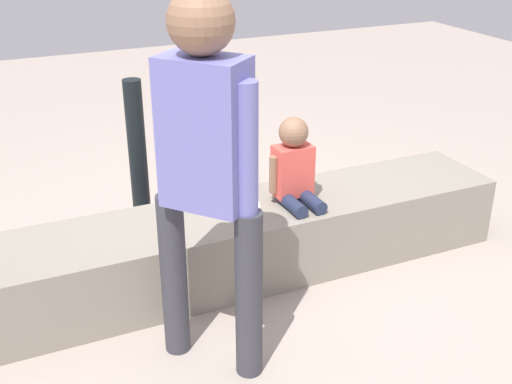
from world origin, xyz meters
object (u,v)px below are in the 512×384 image
Objects in this scene: cake_plate at (241,205)px; water_bottle_far_side at (300,170)px; water_bottle_near_gift at (36,256)px; handbag_black_leather at (226,170)px; child_seated at (294,166)px; party_cup_red at (329,187)px; adult_standing at (206,158)px; gift_bag at (212,210)px.

water_bottle_far_side is at bearing 48.01° from cake_plate.
handbag_black_leather reaches higher than water_bottle_near_gift.
child_seated reaches higher than party_cup_red.
cake_plate is at bearing -24.03° from water_bottle_near_gift.
party_cup_red is (1.39, 1.34, -0.95)m from adult_standing.
handbag_black_leather is (-0.53, 0.18, 0.02)m from water_bottle_far_side.
gift_bag is at bearing 69.60° from adult_standing.
child_seated is 1.32m from handbag_black_leather.
water_bottle_far_side is (1.96, 0.53, -0.01)m from water_bottle_near_gift.
gift_bag is 1.10m from water_bottle_near_gift.
child_seated is 1.52× the size of handbag_black_leather.
water_bottle_far_side is at bearing 51.33° from adult_standing.
gift_bag is (-0.27, 0.60, -0.48)m from child_seated.
cake_plate is (0.41, 0.64, -0.58)m from adult_standing.
gift_bag is at bearing 4.39° from water_bottle_near_gift.
cake_plate is at bearing -131.99° from water_bottle_far_side.
cake_plate reaches higher than water_bottle_far_side.
gift_bag reaches higher than party_cup_red.
party_cup_red is at bearing 6.26° from water_bottle_near_gift.
cake_plate is 1.13× the size of water_bottle_far_side.
party_cup_red is at bearing 8.40° from gift_bag.
handbag_black_leather reaches higher than gift_bag.
adult_standing is 7.43× the size of cake_plate.
cake_plate is 0.70× the size of handbag_black_leather.
adult_standing is 1.57m from water_bottle_near_gift.
water_bottle_near_gift is 1.60m from handbag_black_leather.
adult_standing is 2.29m from water_bottle_far_side.
handbag_black_leather is (0.07, 1.22, -0.51)m from child_seated.
adult_standing reaches higher than handbag_black_leather.
handbag_black_leather reaches higher than water_bottle_far_side.
water_bottle_near_gift is (-1.37, 0.51, -0.51)m from child_seated.
gift_bag is at bearing -153.02° from water_bottle_far_side.
child_seated reaches higher than handbag_black_leather.
party_cup_red is (0.98, 0.70, -0.37)m from cake_plate.
water_bottle_near_gift is at bearing -164.99° from water_bottle_far_side.
adult_standing is at bearing -122.82° from cake_plate.
adult_standing is at bearing -139.92° from child_seated.
child_seated is at bearing 40.08° from adult_standing.
water_bottle_far_side is at bearing 104.72° from party_cup_red.
child_seated is at bearing -7.27° from cake_plate.
cake_plate is at bearing -93.29° from gift_bag.
handbag_black_leather is at bearing 66.57° from adult_standing.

